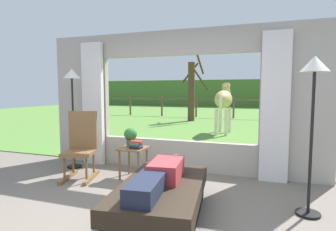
{
  "coord_description": "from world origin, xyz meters",
  "views": [
    {
      "loc": [
        1.54,
        -2.6,
        1.47
      ],
      "look_at": [
        0.0,
        1.8,
        1.05
      ],
      "focal_mm": 29.74,
      "sensor_mm": 36.0,
      "label": 1
    }
  ],
  "objects_px": {
    "rocking_chair": "(81,146)",
    "floor_lamp_right": "(314,88)",
    "recliner_sofa": "(162,199)",
    "floor_lamp_left": "(72,88)",
    "side_table": "(133,153)",
    "potted_plant": "(131,136)",
    "pasture_tree": "(192,90)",
    "book_stack": "(136,145)",
    "horse": "(224,100)",
    "reclining_person": "(160,175)"
  },
  "relations": [
    {
      "from": "book_stack",
      "to": "horse",
      "type": "xyz_separation_m",
      "value": [
        0.66,
        5.37,
        0.57
      ]
    },
    {
      "from": "recliner_sofa",
      "to": "floor_lamp_right",
      "type": "relative_size",
      "value": 0.97
    },
    {
      "from": "recliner_sofa",
      "to": "horse",
      "type": "xyz_separation_m",
      "value": [
        -0.22,
        6.54,
        0.94
      ]
    },
    {
      "from": "rocking_chair",
      "to": "horse",
      "type": "xyz_separation_m",
      "value": [
        1.6,
        5.57,
        0.61
      ]
    },
    {
      "from": "side_table",
      "to": "recliner_sofa",
      "type": "bearing_deg",
      "value": -51.65
    },
    {
      "from": "horse",
      "to": "book_stack",
      "type": "bearing_deg",
      "value": -96.83
    },
    {
      "from": "book_stack",
      "to": "floor_lamp_left",
      "type": "relative_size",
      "value": 0.11
    },
    {
      "from": "horse",
      "to": "pasture_tree",
      "type": "xyz_separation_m",
      "value": [
        -1.97,
        3.35,
        0.34
      ]
    },
    {
      "from": "recliner_sofa",
      "to": "pasture_tree",
      "type": "distance_m",
      "value": 10.2
    },
    {
      "from": "horse",
      "to": "reclining_person",
      "type": "bearing_deg",
      "value": -87.87
    },
    {
      "from": "potted_plant",
      "to": "book_stack",
      "type": "distance_m",
      "value": 0.24
    },
    {
      "from": "reclining_person",
      "to": "pasture_tree",
      "type": "height_order",
      "value": "pasture_tree"
    },
    {
      "from": "potted_plant",
      "to": "book_stack",
      "type": "relative_size",
      "value": 1.57
    },
    {
      "from": "floor_lamp_left",
      "to": "pasture_tree",
      "type": "height_order",
      "value": "pasture_tree"
    },
    {
      "from": "side_table",
      "to": "potted_plant",
      "type": "relative_size",
      "value": 1.63
    },
    {
      "from": "potted_plant",
      "to": "pasture_tree",
      "type": "bearing_deg",
      "value": 97.54
    },
    {
      "from": "side_table",
      "to": "potted_plant",
      "type": "height_order",
      "value": "potted_plant"
    },
    {
      "from": "side_table",
      "to": "book_stack",
      "type": "height_order",
      "value": "book_stack"
    },
    {
      "from": "reclining_person",
      "to": "floor_lamp_left",
      "type": "bearing_deg",
      "value": 140.51
    },
    {
      "from": "reclining_person",
      "to": "floor_lamp_right",
      "type": "height_order",
      "value": "floor_lamp_right"
    },
    {
      "from": "reclining_person",
      "to": "rocking_chair",
      "type": "height_order",
      "value": "rocking_chair"
    },
    {
      "from": "recliner_sofa",
      "to": "book_stack",
      "type": "xyz_separation_m",
      "value": [
        -0.88,
        1.17,
        0.36
      ]
    },
    {
      "from": "side_table",
      "to": "floor_lamp_right",
      "type": "xyz_separation_m",
      "value": [
        2.58,
        -0.59,
        1.08
      ]
    },
    {
      "from": "rocking_chair",
      "to": "floor_lamp_right",
      "type": "bearing_deg",
      "value": -21.55
    },
    {
      "from": "recliner_sofa",
      "to": "horse",
      "type": "bearing_deg",
      "value": 84.91
    },
    {
      "from": "reclining_person",
      "to": "potted_plant",
      "type": "bearing_deg",
      "value": 121.14
    },
    {
      "from": "floor_lamp_left",
      "to": "pasture_tree",
      "type": "distance_m",
      "value": 8.45
    },
    {
      "from": "side_table",
      "to": "floor_lamp_left",
      "type": "relative_size",
      "value": 0.28
    },
    {
      "from": "potted_plant",
      "to": "floor_lamp_left",
      "type": "distance_m",
      "value": 1.52
    },
    {
      "from": "reclining_person",
      "to": "rocking_chair",
      "type": "xyz_separation_m",
      "value": [
        -1.82,
        1.02,
        0.02
      ]
    },
    {
      "from": "recliner_sofa",
      "to": "floor_lamp_left",
      "type": "relative_size",
      "value": 0.96
    },
    {
      "from": "side_table",
      "to": "floor_lamp_right",
      "type": "height_order",
      "value": "floor_lamp_right"
    },
    {
      "from": "book_stack",
      "to": "pasture_tree",
      "type": "xyz_separation_m",
      "value": [
        -1.31,
        8.72,
        0.91
      ]
    },
    {
      "from": "potted_plant",
      "to": "horse",
      "type": "height_order",
      "value": "horse"
    },
    {
      "from": "recliner_sofa",
      "to": "floor_lamp_left",
      "type": "bearing_deg",
      "value": 141.39
    },
    {
      "from": "side_table",
      "to": "potted_plant",
      "type": "xyz_separation_m",
      "value": [
        -0.08,
        0.06,
        0.28
      ]
    },
    {
      "from": "floor_lamp_right",
      "to": "pasture_tree",
      "type": "distance_m",
      "value": 10.0
    },
    {
      "from": "floor_lamp_right",
      "to": "horse",
      "type": "height_order",
      "value": "floor_lamp_right"
    },
    {
      "from": "potted_plant",
      "to": "pasture_tree",
      "type": "distance_m",
      "value": 8.71
    },
    {
      "from": "book_stack",
      "to": "horse",
      "type": "relative_size",
      "value": 0.11
    },
    {
      "from": "reclining_person",
      "to": "floor_lamp_left",
      "type": "relative_size",
      "value": 0.77
    },
    {
      "from": "rocking_chair",
      "to": "floor_lamp_left",
      "type": "xyz_separation_m",
      "value": [
        -0.51,
        0.46,
        0.97
      ]
    },
    {
      "from": "rocking_chair",
      "to": "book_stack",
      "type": "relative_size",
      "value": 5.49
    },
    {
      "from": "book_stack",
      "to": "horse",
      "type": "distance_m",
      "value": 5.44
    },
    {
      "from": "side_table",
      "to": "book_stack",
      "type": "relative_size",
      "value": 2.55
    },
    {
      "from": "horse",
      "to": "pasture_tree",
      "type": "height_order",
      "value": "pasture_tree"
    },
    {
      "from": "recliner_sofa",
      "to": "side_table",
      "type": "xyz_separation_m",
      "value": [
        -0.97,
        1.23,
        0.21
      ]
    },
    {
      "from": "potted_plant",
      "to": "book_stack",
      "type": "height_order",
      "value": "potted_plant"
    },
    {
      "from": "potted_plant",
      "to": "book_stack",
      "type": "xyz_separation_m",
      "value": [
        0.17,
        -0.12,
        -0.12
      ]
    },
    {
      "from": "pasture_tree",
      "to": "book_stack",
      "type": "bearing_deg",
      "value": -81.49
    }
  ]
}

